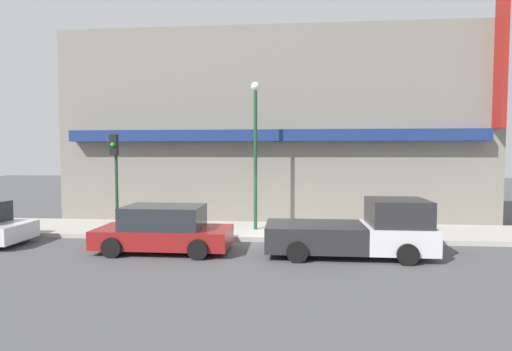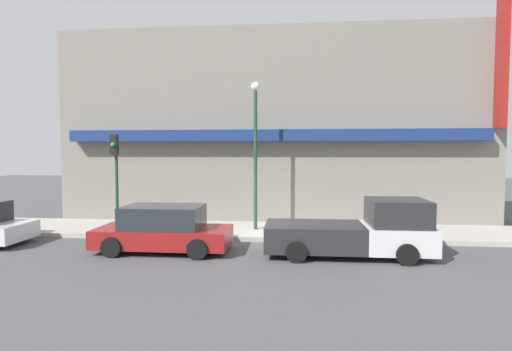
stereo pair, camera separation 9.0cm
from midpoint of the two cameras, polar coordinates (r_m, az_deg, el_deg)
name	(u,v)px [view 2 (the right image)]	position (r m, az deg, el deg)	size (l,w,h in m)	color
ground_plane	(267,242)	(14.83, 1.76, -9.49)	(80.00, 80.00, 0.00)	#4C4C4F
sidewalk	(270,231)	(16.43, 2.13, -7.92)	(36.00, 3.33, 0.17)	#ADA89E
building	(274,128)	(19.29, 2.74, 6.78)	(19.80, 3.80, 10.83)	gray
pickup_truck	(359,231)	(13.18, 14.63, -7.73)	(5.17, 2.17, 1.82)	silver
parked_car	(164,229)	(13.70, -12.89, -7.51)	(4.41, 2.09, 1.52)	maroon
fire_hydrant	(314,227)	(15.30, 8.42, -7.35)	(0.19, 0.19, 0.59)	yellow
street_lamp	(255,139)	(16.05, 0.09, 5.28)	(0.36, 0.36, 5.92)	#1E4728
traffic_light	(116,165)	(16.52, -19.28, 1.39)	(0.28, 0.42, 3.81)	#1E4728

